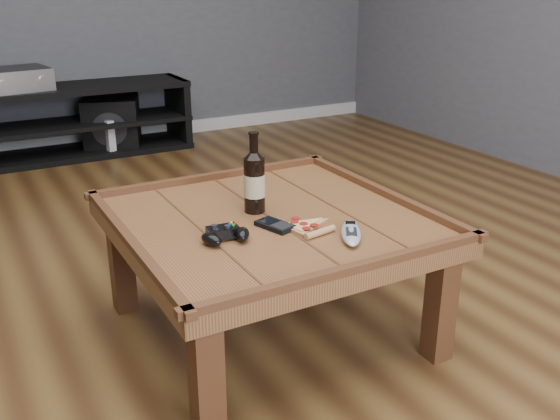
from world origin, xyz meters
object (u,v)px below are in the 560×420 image
beer_bottle (254,180)px  av_receiver (16,79)px  pizza_slice (306,227)px  remote_control (351,233)px  media_console (89,120)px  coffee_table (270,233)px  smartphone (275,225)px  subwoofer (112,123)px  game_console (107,138)px  game_controller (225,235)px

beer_bottle → av_receiver: (-0.43, 2.67, 0.01)m
pizza_slice → remote_control: 0.16m
media_console → beer_bottle: beer_bottle is taller
media_console → pizza_slice: bearing=-88.9°
coffee_table → smartphone: 0.12m
remote_control → subwoofer: bearing=121.8°
smartphone → game_console: 2.78m
pizza_slice → smartphone: bearing=133.5°
media_console → remote_control: (0.14, -3.03, 0.22)m
pizza_slice → remote_control: size_ratio=1.14×
remote_control → subwoofer: 3.09m
game_controller → smartphone: 0.19m
pizza_slice → subwoofer: pizza_slice is taller
media_console → subwoofer: size_ratio=2.83×
beer_bottle → pizza_slice: bearing=-72.1°
media_console → game_console: bearing=-40.9°
pizza_slice → remote_control: remote_control is taller
av_receiver → game_console: 0.71m
coffee_table → subwoofer: (0.17, 2.80, -0.20)m
pizza_slice → av_receiver: bearing=89.9°
coffee_table → game_console: 2.69m
game_controller → remote_control: size_ratio=0.85×
beer_bottle → av_receiver: 2.70m
game_controller → av_receiver: av_receiver is taller
beer_bottle → game_console: size_ratio=1.10×
av_receiver → remote_control: bearing=-87.3°
coffee_table → smartphone: bearing=-106.8°
game_controller → subwoofer: size_ratio=0.35×
media_console → pizza_slice: media_console is taller
media_console → pizza_slice: size_ratio=6.00×
beer_bottle → av_receiver: beer_bottle is taller
beer_bottle → smartphone: 0.20m
subwoofer → game_console: size_ratio=1.92×
beer_bottle → subwoofer: (0.19, 2.72, -0.37)m
remote_control → av_receiver: bearing=133.4°
pizza_slice → av_receiver: size_ratio=0.51×
media_console → remote_control: media_console is taller
beer_bottle → game_console: (0.11, 2.60, -0.45)m
coffee_table → smartphone: coffee_table is taller
remote_control → smartphone: bearing=164.9°
coffee_table → av_receiver: (-0.45, 2.74, 0.18)m
smartphone → game_controller: bearing=169.0°
coffee_table → game_controller: (-0.22, -0.11, 0.08)m
coffee_table → beer_bottle: 0.19m
coffee_table → pizza_slice: bearing=-70.2°
coffee_table → pizza_slice: (0.05, -0.15, 0.07)m
coffee_table → subwoofer: bearing=86.5°
remote_control → subwoofer: (0.03, 3.08, -0.27)m
subwoofer → av_receiver: bearing=-154.9°
smartphone → subwoofer: size_ratio=0.29×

